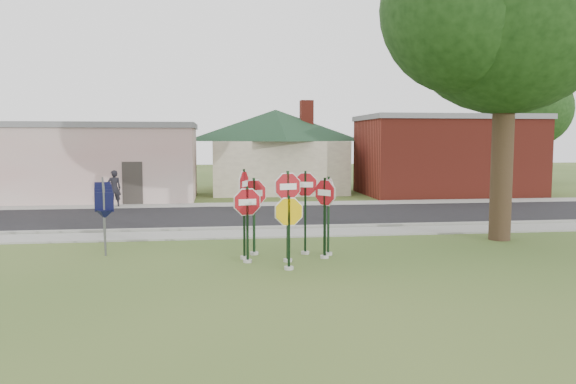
{
  "coord_description": "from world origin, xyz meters",
  "views": [
    {
      "loc": [
        -1.84,
        -13.87,
        3.34
      ],
      "look_at": [
        0.21,
        2.0,
        1.82
      ],
      "focal_mm": 35.0,
      "sensor_mm": 36.0,
      "label": 1
    }
  ],
  "objects": [
    {
      "name": "stop_sign_right",
      "position": [
        1.17,
        1.38,
        1.44
      ],
      "size": [
        0.62,
        0.85,
        2.37
      ],
      "color": "#A5A29A",
      "rests_on": "ground"
    },
    {
      "name": "building_stucco",
      "position": [
        -9.0,
        18.0,
        2.15
      ],
      "size": [
        12.2,
        6.2,
        4.2
      ],
      "color": "beige",
      "rests_on": "ground"
    },
    {
      "name": "stop_sign_yellow",
      "position": [
        -0.01,
        0.14,
        1.17
      ],
      "size": [
        1.02,
        0.24,
        2.01
      ],
      "color": "#A5A29A",
      "rests_on": "ground"
    },
    {
      "name": "stop_sign_back_left",
      "position": [
        -0.76,
        2.12,
        1.43
      ],
      "size": [
        1.03,
        0.46,
        2.34
      ],
      "color": "#A5A29A",
      "rests_on": "ground"
    },
    {
      "name": "curb",
      "position": [
        0.0,
        6.5,
        0.07
      ],
      "size": [
        60.0,
        0.2,
        0.14
      ],
      "primitive_type": "cube",
      "color": "gray",
      "rests_on": "ground"
    },
    {
      "name": "stop_sign_center",
      "position": [
        0.08,
        1.06,
        1.6
      ],
      "size": [
        1.02,
        0.31,
        2.59
      ],
      "color": "#A5A29A",
      "rests_on": "ground"
    },
    {
      "name": "stop_sign_far_left",
      "position": [
        -1.07,
        1.57,
        1.61
      ],
      "size": [
        0.38,
        0.94,
        2.61
      ],
      "color": "#A5A29A",
      "rests_on": "ground"
    },
    {
      "name": "route_sign_row",
      "position": [
        -5.4,
        4.5,
        1.22
      ],
      "size": [
        1.43,
        4.63,
        2.0
      ],
      "color": "#59595E",
      "rests_on": "ground"
    },
    {
      "name": "stop_sign_far_right",
      "position": [
        1.35,
        1.79,
        1.43
      ],
      "size": [
        0.24,
        0.98,
        2.37
      ],
      "color": "#A5A29A",
      "rests_on": "ground"
    },
    {
      "name": "building_brick",
      "position": [
        12.0,
        18.5,
        2.4
      ],
      "size": [
        10.2,
        6.2,
        4.75
      ],
      "color": "maroon",
      "rests_on": "ground"
    },
    {
      "name": "sidewalk_near",
      "position": [
        0.0,
        5.5,
        0.03
      ],
      "size": [
        60.0,
        1.6,
        0.06
      ],
      "primitive_type": "cube",
      "color": "gray",
      "rests_on": "ground"
    },
    {
      "name": "ground",
      "position": [
        0.0,
        0.0,
        0.0
      ],
      "size": [
        120.0,
        120.0,
        0.0
      ],
      "primitive_type": "plane",
      "color": "#35521F",
      "rests_on": "ground"
    },
    {
      "name": "sidewalk_far",
      "position": [
        0.0,
        14.3,
        0.03
      ],
      "size": [
        60.0,
        1.6,
        0.06
      ],
      "primitive_type": "cube",
      "color": "gray",
      "rests_on": "ground"
    },
    {
      "name": "oak_tree",
      "position": [
        7.5,
        3.5,
        7.65
      ],
      "size": [
        10.66,
        10.06,
        11.19
      ],
      "color": "#312315",
      "rests_on": "ground"
    },
    {
      "name": "stop_sign_back_right",
      "position": [
        0.72,
        2.0,
        1.53
      ],
      "size": [
        0.95,
        0.25,
        2.52
      ],
      "color": "#A5A29A",
      "rests_on": "ground"
    },
    {
      "name": "stop_sign_left",
      "position": [
        -1.01,
        1.11,
        1.3
      ],
      "size": [
        1.03,
        0.24,
        2.17
      ],
      "color": "#A5A29A",
      "rests_on": "ground"
    },
    {
      "name": "building_house",
      "position": [
        2.0,
        22.0,
        3.65
      ],
      "size": [
        11.6,
        11.6,
        6.2
      ],
      "color": "beige",
      "rests_on": "ground"
    },
    {
      "name": "bg_tree_right",
      "position": [
        22.0,
        26.0,
        5.58
      ],
      "size": [
        5.6,
        5.6,
        8.4
      ],
      "color": "#312315",
      "rests_on": "ground"
    },
    {
      "name": "road",
      "position": [
        0.0,
        10.0,
        0.02
      ],
      "size": [
        60.0,
        7.0,
        0.04
      ],
      "primitive_type": "cube",
      "color": "black",
      "rests_on": "ground"
    },
    {
      "name": "pedestrian",
      "position": [
        -6.74,
        14.1,
        0.95
      ],
      "size": [
        0.74,
        0.6,
        1.77
      ],
      "primitive_type": "imported",
      "rotation": [
        0.0,
        0.0,
        3.45
      ],
      "color": "black",
      "rests_on": "sidewalk_far"
    }
  ]
}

